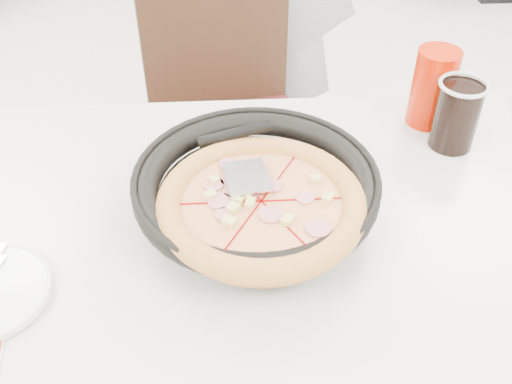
{
  "coord_description": "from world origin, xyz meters",
  "views": [
    {
      "loc": [
        0.09,
        -1.02,
        1.45
      ],
      "look_at": [
        0.13,
        -0.26,
        0.8
      ],
      "focal_mm": 42.0,
      "sensor_mm": 36.0,
      "label": 1
    }
  ],
  "objects": [
    {
      "name": "main_table",
      "position": [
        0.1,
        -0.29,
        0.38
      ],
      "size": [
        1.22,
        0.83,
        0.75
      ],
      "primitive_type": null,
      "rotation": [
        0.0,
        0.0,
        -0.03
      ],
      "color": "silver",
      "rests_on": "floor"
    },
    {
      "name": "pizza_pan",
      "position": [
        0.13,
        -0.26,
        0.79
      ],
      "size": [
        0.34,
        0.34,
        0.01
      ],
      "primitive_type": "cylinder",
      "rotation": [
        0.0,
        0.0,
        -0.03
      ],
      "color": "black",
      "rests_on": "trivet"
    },
    {
      "name": "pizza_server",
      "position": [
        0.12,
        -0.27,
        0.84
      ],
      "size": [
        0.08,
        0.1,
        0.0
      ],
      "primitive_type": "cube",
      "rotation": [
        0.0,
        0.0,
        0.15
      ],
      "color": "white",
      "rests_on": "pizza"
    },
    {
      "name": "trivet",
      "position": [
        0.14,
        -0.33,
        0.77
      ],
      "size": [
        0.11,
        0.11,
        0.04
      ],
      "primitive_type": "cylinder",
      "rotation": [
        0.0,
        0.0,
        -0.03
      ],
      "color": "black",
      "rests_on": "main_table"
    },
    {
      "name": "pizza",
      "position": [
        0.14,
        -0.32,
        0.81
      ],
      "size": [
        0.31,
        0.31,
        0.02
      ],
      "primitive_type": "cylinder",
      "rotation": [
        0.0,
        0.0,
        -0.03
      ],
      "color": "#C88B47",
      "rests_on": "pizza_pan"
    },
    {
      "name": "chair_far",
      "position": [
        0.11,
        0.37,
        0.47
      ],
      "size": [
        0.5,
        0.5,
        0.95
      ],
      "primitive_type": null,
      "rotation": [
        0.0,
        0.0,
        3.37
      ],
      "color": "black",
      "rests_on": "floor"
    },
    {
      "name": "floor",
      "position": [
        0.0,
        0.0,
        0.0
      ],
      "size": [
        7.0,
        7.0,
        0.0
      ],
      "primitive_type": "plane",
      "color": "silver",
      "rests_on": "ground"
    },
    {
      "name": "cola_glass",
      "position": [
        0.53,
        -0.08,
        0.81
      ],
      "size": [
        0.09,
        0.09,
        0.13
      ],
      "primitive_type": "cylinder",
      "rotation": [
        0.0,
        0.0,
        -0.03
      ],
      "color": "black",
      "rests_on": "main_table"
    },
    {
      "name": "red_cup",
      "position": [
        0.5,
        0.0,
        0.83
      ],
      "size": [
        0.09,
        0.09,
        0.16
      ],
      "primitive_type": "cylinder",
      "rotation": [
        0.0,
        0.0,
        -0.03
      ],
      "color": "#BF1800",
      "rests_on": "main_table"
    }
  ]
}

